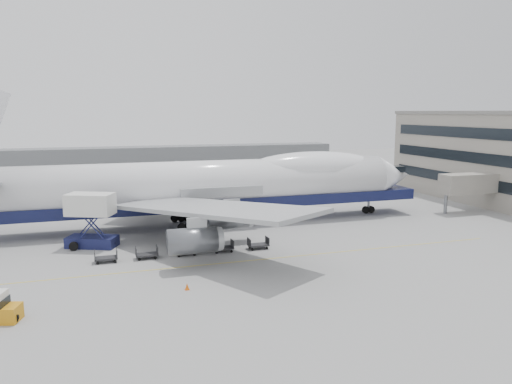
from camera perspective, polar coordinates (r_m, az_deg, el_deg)
name	(u,v)px	position (r m, az deg, el deg)	size (l,w,h in m)	color
ground	(232,246)	(58.26, -2.72, -6.22)	(260.00, 260.00, 0.00)	gray
apron_line	(248,261)	(52.72, -0.97, -7.87)	(60.00, 0.15, 0.01)	gold
hangar	(115,162)	(124.85, -15.82, 3.33)	(110.00, 8.00, 7.00)	slate
airliner	(213,184)	(68.67, -4.89, 0.91)	(67.00, 55.30, 19.98)	white
catering_truck	(91,217)	(60.29, -18.34, -2.77)	(6.18, 5.32, 6.23)	#171B45
traffic_cone	(187,287)	(44.88, -7.88, -10.66)	(0.41, 0.41, 0.61)	#DA570B
dolly_0	(106,257)	(54.36, -16.77, -7.16)	(2.30, 1.35, 1.30)	#2D2D30
dolly_1	(147,254)	(54.58, -12.38, -6.91)	(2.30, 1.35, 1.30)	#2D2D30
dolly_2	(186,250)	(55.10, -8.04, -6.63)	(2.30, 1.35, 1.30)	#2D2D30
dolly_3	(223,247)	(55.93, -3.82, -6.32)	(2.30, 1.35, 1.30)	#2D2D30
dolly_4	(258,244)	(57.05, 0.25, -5.99)	(2.30, 1.35, 1.30)	#2D2D30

